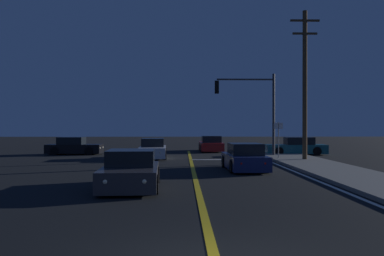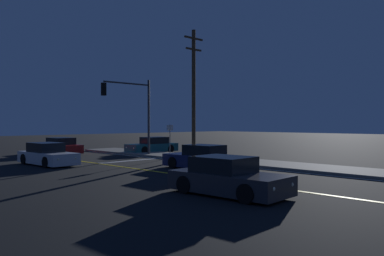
% 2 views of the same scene
% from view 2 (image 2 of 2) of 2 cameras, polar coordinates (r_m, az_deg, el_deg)
% --- Properties ---
extents(sidewalk_right, '(3.20, 40.67, 0.15)m').
position_cam_2_polar(sidewalk_right, '(22.79, 14.75, -5.48)').
color(sidewalk_right, slate).
rests_on(sidewalk_right, ground).
extents(lane_line_center, '(0.20, 38.41, 0.01)m').
position_cam_2_polar(lane_line_center, '(17.39, 3.49, -7.62)').
color(lane_line_center, gold).
rests_on(lane_line_center, ground).
extents(lane_line_edge_right, '(0.16, 38.41, 0.01)m').
position_cam_2_polar(lane_line_edge_right, '(21.23, 12.22, -6.12)').
color(lane_line_edge_right, silver).
rests_on(lane_line_edge_right, ground).
extents(stop_bar, '(5.09, 0.50, 0.01)m').
position_cam_2_polar(stop_bar, '(26.33, -8.97, -4.79)').
color(stop_bar, silver).
rests_on(stop_bar, ground).
extents(car_mid_block_white, '(1.97, 4.63, 1.34)m').
position_cam_2_polar(car_mid_block_white, '(25.02, -20.57, -3.79)').
color(car_mid_block_white, silver).
rests_on(car_mid_block_white, ground).
extents(car_side_waiting_teal, '(4.60, 1.93, 1.34)m').
position_cam_2_polar(car_side_waiting_teal, '(33.28, -5.85, -2.64)').
color(car_side_waiting_teal, '#195960').
rests_on(car_side_waiting_teal, ground).
extents(car_following_oncoming_red, '(1.99, 4.65, 1.34)m').
position_cam_2_polar(car_following_oncoming_red, '(33.70, -18.93, -2.63)').
color(car_following_oncoming_red, maroon).
rests_on(car_following_oncoming_red, ground).
extents(car_far_approaching_charcoal, '(2.13, 4.38, 1.34)m').
position_cam_2_polar(car_far_approaching_charcoal, '(13.83, 5.30, -7.37)').
color(car_far_approaching_charcoal, '#2D2D33').
rests_on(car_far_approaching_charcoal, ground).
extents(car_parked_curb_navy, '(1.96, 4.46, 1.34)m').
position_cam_2_polar(car_parked_curb_navy, '(21.36, 1.42, -4.51)').
color(car_parked_curb_navy, navy).
rests_on(car_parked_curb_navy, ground).
extents(traffic_signal_near_right, '(4.24, 0.28, 5.86)m').
position_cam_2_polar(traffic_signal_near_right, '(29.19, -8.72, 3.46)').
color(traffic_signal_near_right, '#38383D').
rests_on(traffic_signal_near_right, ground).
extents(utility_pole_right, '(1.80, 0.28, 9.27)m').
position_cam_2_polar(utility_pole_right, '(28.07, 0.25, 5.48)').
color(utility_pole_right, '#4C3823').
rests_on(utility_pole_right, ground).
extents(street_sign_corner, '(0.56, 0.07, 2.45)m').
position_cam_2_polar(street_sign_corner, '(27.76, -3.27, -1.11)').
color(street_sign_corner, slate).
rests_on(street_sign_corner, ground).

